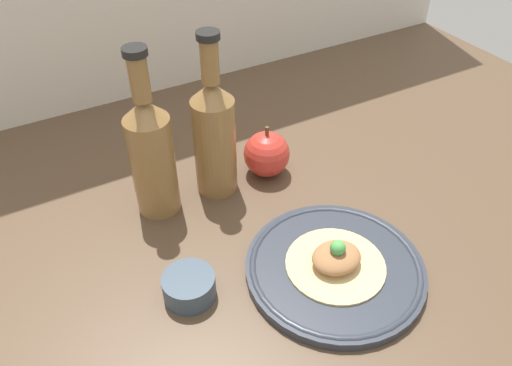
# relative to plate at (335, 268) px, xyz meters

# --- Properties ---
(ground_plane) EXTENTS (1.80, 1.10, 0.04)m
(ground_plane) POSITION_rel_plate_xyz_m (-0.06, 0.16, -0.03)
(ground_plane) COLOR brown
(plate) EXTENTS (0.28, 0.28, 0.02)m
(plate) POSITION_rel_plate_xyz_m (0.00, 0.00, 0.00)
(plate) COLOR #2D333D
(plate) RESTS_ON ground_plane
(plated_food) EXTENTS (0.15, 0.15, 0.05)m
(plated_food) POSITION_rel_plate_xyz_m (-0.00, 0.00, 0.02)
(plated_food) COLOR #D6BC7F
(plated_food) RESTS_ON plate
(cider_bottle_left) EXTENTS (0.08, 0.08, 0.30)m
(cider_bottle_left) POSITION_rel_plate_xyz_m (-0.18, 0.28, 0.11)
(cider_bottle_left) COLOR olive
(cider_bottle_left) RESTS_ON ground_plane
(cider_bottle_right) EXTENTS (0.08, 0.08, 0.30)m
(cider_bottle_right) POSITION_rel_plate_xyz_m (-0.07, 0.28, 0.11)
(cider_bottle_right) COLOR olive
(cider_bottle_right) RESTS_ON ground_plane
(apple) EXTENTS (0.09, 0.09, 0.10)m
(apple) POSITION_rel_plate_xyz_m (0.03, 0.27, 0.03)
(apple) COLOR red
(apple) RESTS_ON ground_plane
(dipping_bowl) EXTENTS (0.08, 0.08, 0.04)m
(dipping_bowl) POSITION_rel_plate_xyz_m (-0.21, 0.07, 0.01)
(dipping_bowl) COLOR #384756
(dipping_bowl) RESTS_ON ground_plane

